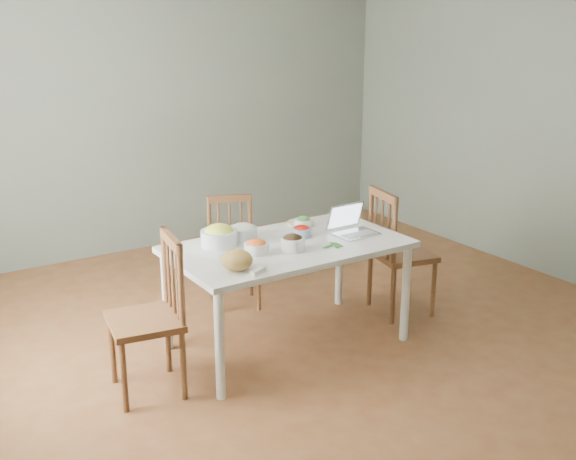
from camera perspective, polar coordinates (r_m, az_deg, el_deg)
floor at (r=5.22m, az=1.45°, el=-8.32°), size 5.00×5.00×0.00m
wall_back at (r=6.97m, az=-10.31°, el=9.58°), size 5.00×0.00×2.70m
wall_right at (r=6.52m, az=20.20°, el=8.28°), size 0.00×5.00×2.70m
dining_table at (r=4.89m, az=0.00°, el=-5.32°), size 1.60×0.90×0.75m
chair_far at (r=5.54m, az=-4.43°, el=-1.93°), size 0.48×0.47×0.87m
chair_left at (r=4.34m, az=-11.62°, el=-6.99°), size 0.48×0.50×0.99m
chair_right at (r=5.47m, az=9.31°, el=-1.72°), size 0.50×0.52×0.99m
bread_boule at (r=4.28m, az=-4.19°, el=-2.45°), size 0.20×0.20×0.13m
butter_stick at (r=4.22m, az=-2.44°, el=-3.40°), size 0.12×0.08×0.03m
bowl_squash at (r=4.73m, az=-5.63°, el=-0.44°), size 0.30×0.30×0.14m
bowl_carrot at (r=4.56m, az=-2.59°, el=-1.37°), size 0.17×0.17×0.09m
bowl_onion at (r=4.86m, az=-3.70°, el=-0.12°), size 0.22×0.22×0.11m
bowl_mushroom at (r=4.62m, az=0.37°, el=-1.01°), size 0.19×0.19×0.11m
bowl_redpep at (r=4.90m, az=1.12°, el=-0.09°), size 0.18×0.18×0.08m
bowl_broccoli at (r=5.12m, az=1.24°, el=0.66°), size 0.15×0.15×0.08m
flatbread at (r=5.20m, az=1.02°, el=0.56°), size 0.25×0.25×0.02m
basil_bunch at (r=4.71m, az=3.57°, el=-1.24°), size 0.17×0.17×0.02m
laptop at (r=4.95m, az=5.62°, el=0.73°), size 0.30×0.27×0.20m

